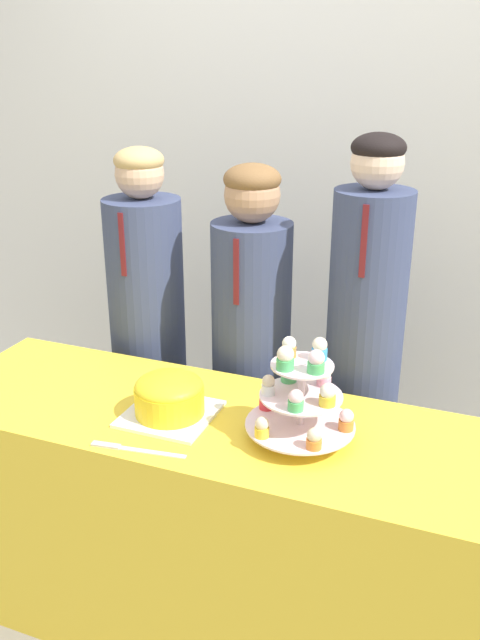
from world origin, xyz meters
name	(u,v)px	position (x,y,z in m)	size (l,w,h in m)	color
wall_back	(322,157)	(0.00, 1.48, 1.35)	(9.00, 0.06, 2.70)	silver
table	(208,523)	(0.00, 0.28, 0.38)	(1.71, 0.57, 0.77)	yellow
round_cake	(169,396)	(-0.10, 0.25, 0.83)	(0.25, 0.25, 0.13)	white
cake_knife	(122,448)	(-0.14, 0.04, 0.77)	(0.27, 0.05, 0.01)	silver
cupcake_stand	(301,394)	(0.29, 0.27, 0.91)	(0.30, 0.30, 0.29)	silver
student_0	(149,352)	(-0.46, 0.77, 0.69)	(0.28, 0.29, 1.46)	#384266
student_1	(251,371)	(-0.04, 0.77, 0.68)	(0.28, 0.28, 1.43)	#384266
student_2	(362,376)	(0.36, 0.77, 0.74)	(0.25, 0.26, 1.54)	#384266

